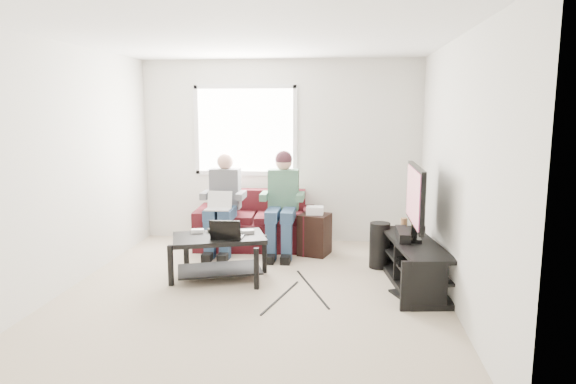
{
  "coord_description": "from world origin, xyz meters",
  "views": [
    {
      "loc": [
        0.93,
        -5.07,
        1.93
      ],
      "look_at": [
        0.3,
        0.6,
        0.98
      ],
      "focal_mm": 32.0,
      "sensor_mm": 36.0,
      "label": 1
    }
  ],
  "objects_px": {
    "coffee_table": "(219,247)",
    "end_table": "(315,233)",
    "subwoofer": "(380,245)",
    "sofa": "(256,226)",
    "tv": "(415,198)",
    "tv_stand": "(414,266)"
  },
  "relations": [
    {
      "from": "tv",
      "to": "subwoofer",
      "type": "height_order",
      "value": "tv"
    },
    {
      "from": "coffee_table",
      "to": "sofa",
      "type": "bearing_deg",
      "value": 82.85
    },
    {
      "from": "coffee_table",
      "to": "tv_stand",
      "type": "xyz_separation_m",
      "value": [
        2.16,
        0.03,
        -0.15
      ]
    },
    {
      "from": "coffee_table",
      "to": "subwoofer",
      "type": "bearing_deg",
      "value": 18.95
    },
    {
      "from": "tv",
      "to": "end_table",
      "type": "xyz_separation_m",
      "value": [
        -1.15,
        0.98,
        -0.67
      ]
    },
    {
      "from": "tv_stand",
      "to": "subwoofer",
      "type": "bearing_deg",
      "value": 119.14
    },
    {
      "from": "end_table",
      "to": "subwoofer",
      "type": "bearing_deg",
      "value": -30.62
    },
    {
      "from": "tv_stand",
      "to": "tv",
      "type": "height_order",
      "value": "tv"
    },
    {
      "from": "tv_stand",
      "to": "tv",
      "type": "relative_size",
      "value": 1.41
    },
    {
      "from": "subwoofer",
      "to": "end_table",
      "type": "relative_size",
      "value": 0.86
    },
    {
      "from": "coffee_table",
      "to": "tv",
      "type": "distance_m",
      "value": 2.24
    },
    {
      "from": "coffee_table",
      "to": "tv_stand",
      "type": "distance_m",
      "value": 2.17
    },
    {
      "from": "sofa",
      "to": "tv",
      "type": "xyz_separation_m",
      "value": [
        1.98,
        -1.28,
        0.66
      ]
    },
    {
      "from": "coffee_table",
      "to": "subwoofer",
      "type": "height_order",
      "value": "subwoofer"
    },
    {
      "from": "coffee_table",
      "to": "subwoofer",
      "type": "distance_m",
      "value": 1.94
    },
    {
      "from": "tv_stand",
      "to": "tv",
      "type": "xyz_separation_m",
      "value": [
        -0.0,
        0.1,
        0.73
      ]
    },
    {
      "from": "coffee_table",
      "to": "end_table",
      "type": "bearing_deg",
      "value": 47.62
    },
    {
      "from": "sofa",
      "to": "subwoofer",
      "type": "height_order",
      "value": "sofa"
    },
    {
      "from": "coffee_table",
      "to": "end_table",
      "type": "height_order",
      "value": "end_table"
    },
    {
      "from": "coffee_table",
      "to": "tv",
      "type": "relative_size",
      "value": 1.05
    },
    {
      "from": "tv_stand",
      "to": "subwoofer",
      "type": "xyz_separation_m",
      "value": [
        -0.33,
        0.6,
        0.06
      ]
    },
    {
      "from": "subwoofer",
      "to": "end_table",
      "type": "distance_m",
      "value": 0.95
    }
  ]
}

